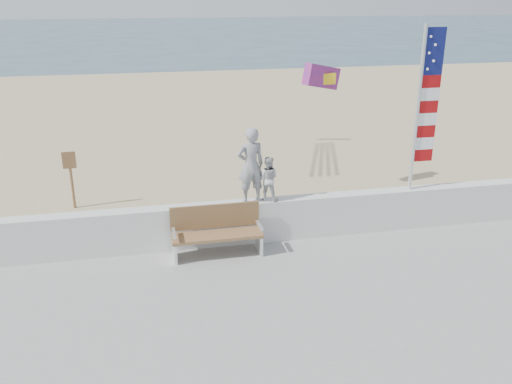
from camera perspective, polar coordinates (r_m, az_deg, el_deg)
The scene contains 9 objects.
ground at distance 9.94m, azimuth 1.07°, elevation -10.98°, with size 220.00×220.00×0.00m, color #2B4757.
sand at distance 18.11m, azimuth -5.41°, elevation 3.83°, with size 90.00×40.00×0.08m, color tan.
seawall at distance 11.39m, azimuth -1.20°, elevation -3.13°, with size 30.00×0.35×0.90m, color silver.
adult at distance 10.98m, azimuth -0.56°, elevation 2.84°, with size 0.57×0.37×1.56m, color gray.
child at distance 11.15m, azimuth 1.25°, elevation 1.43°, with size 0.46×0.36×0.94m, color beige.
bench at distance 10.86m, azimuth -4.18°, elevation -4.06°, with size 1.80×0.57×1.00m.
flag at distance 11.98m, azimuth 17.24°, elevation 9.00°, with size 0.50×0.08×3.50m.
parafoil_kite at distance 14.01m, azimuth 6.98°, elevation 11.95°, with size 1.09×0.66×0.73m.
sign at distance 14.02m, azimuth -18.91°, elevation 1.70°, with size 0.32×0.07×1.46m.
Camera 1 is at (-1.95, -8.26, 5.17)m, focal length 38.00 mm.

